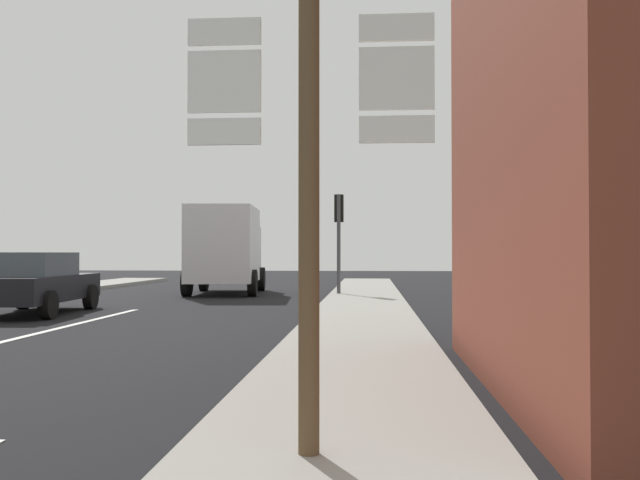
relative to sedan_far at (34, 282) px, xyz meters
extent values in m
plane|color=black|center=(2.01, -0.64, -0.76)|extent=(80.00, 80.00, 0.00)
cube|color=gray|center=(7.82, -2.64, -0.69)|extent=(2.31, 44.00, 0.14)
cube|color=silver|center=(2.01, -4.64, -0.75)|extent=(0.16, 12.00, 0.01)
cube|color=black|center=(0.00, 0.07, -0.14)|extent=(2.04, 4.31, 0.60)
cube|color=#47515B|center=(0.01, -0.18, 0.43)|extent=(1.69, 2.20, 0.55)
cylinder|color=black|center=(-0.97, 1.35, -0.44)|extent=(0.26, 0.65, 0.64)
cylinder|color=black|center=(0.77, 1.48, -0.44)|extent=(0.26, 0.65, 0.64)
cylinder|color=black|center=(0.96, -1.22, -0.44)|extent=(0.26, 0.65, 0.64)
cube|color=silver|center=(2.89, 7.77, 0.99)|extent=(2.48, 3.86, 2.60)
cube|color=silver|center=(2.69, 10.27, 0.69)|extent=(2.18, 1.46, 2.00)
cube|color=#47515B|center=(2.69, 10.32, 1.49)|extent=(1.76, 0.24, 0.70)
cylinder|color=black|center=(1.60, 10.13, -0.31)|extent=(0.35, 0.92, 0.90)
cylinder|color=black|center=(3.79, 10.30, -0.31)|extent=(0.35, 0.92, 0.90)
cylinder|color=black|center=(1.86, 6.74, -0.31)|extent=(0.35, 0.92, 0.90)
cylinder|color=black|center=(4.06, 6.91, -0.31)|extent=(0.35, 0.92, 0.90)
cylinder|color=brown|center=(7.59, -11.18, 0.84)|extent=(0.14, 0.14, 3.20)
cube|color=white|center=(7.01, -11.13, 2.20)|extent=(0.50, 0.03, 0.18)
cube|color=black|center=(7.01, -11.11, 2.20)|extent=(0.43, 0.01, 0.13)
cube|color=white|center=(7.01, -11.13, 1.86)|extent=(0.50, 0.03, 0.42)
cube|color=black|center=(7.01, -11.11, 1.86)|extent=(0.43, 0.01, 0.32)
cube|color=white|center=(7.01, -11.13, 1.52)|extent=(0.50, 0.03, 0.18)
cube|color=black|center=(7.01, -11.11, 1.52)|extent=(0.43, 0.01, 0.13)
cube|color=white|center=(8.17, -11.13, 2.20)|extent=(0.50, 0.03, 0.18)
cube|color=black|center=(8.17, -11.11, 2.20)|extent=(0.43, 0.01, 0.13)
cube|color=white|center=(8.17, -11.13, 1.86)|extent=(0.50, 0.03, 0.42)
cube|color=black|center=(8.17, -11.11, 1.86)|extent=(0.43, 0.01, 0.32)
cube|color=white|center=(8.17, -11.13, 1.52)|extent=(0.50, 0.03, 0.18)
cube|color=black|center=(8.17, -11.11, 1.52)|extent=(0.43, 0.01, 0.13)
cylinder|color=#47474C|center=(6.97, 6.50, 0.93)|extent=(0.12, 0.12, 3.37)
cube|color=black|center=(6.97, 6.70, 2.16)|extent=(0.30, 0.28, 0.90)
sphere|color=red|center=(6.97, 6.84, 2.43)|extent=(0.18, 0.18, 0.18)
sphere|color=#3C2303|center=(6.97, 6.84, 2.15)|extent=(0.18, 0.18, 0.18)
sphere|color=black|center=(6.97, 6.84, 1.87)|extent=(0.18, 0.18, 0.18)
camera|label=1|loc=(8.00, -15.65, 0.70)|focal=38.24mm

